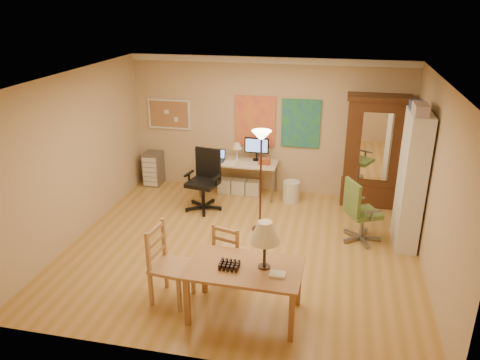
% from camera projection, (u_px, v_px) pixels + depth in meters
% --- Properties ---
extents(floor, '(5.50, 5.50, 0.00)m').
position_uv_depth(floor, '(242.00, 248.00, 7.51)').
color(floor, '#AA803C').
rests_on(floor, ground).
extents(crown_molding, '(5.50, 0.08, 0.12)m').
position_uv_depth(crown_molding, '(269.00, 60.00, 8.77)').
color(crown_molding, white).
rests_on(crown_molding, floor).
extents(corkboard, '(0.90, 0.04, 0.62)m').
position_uv_depth(corkboard, '(169.00, 114.00, 9.60)').
color(corkboard, tan).
rests_on(corkboard, floor).
extents(art_panel_left, '(0.80, 0.04, 1.00)m').
position_uv_depth(art_panel_left, '(255.00, 121.00, 9.26)').
color(art_panel_left, '#F8AA29').
rests_on(art_panel_left, floor).
extents(art_panel_right, '(0.75, 0.04, 0.95)m').
position_uv_depth(art_panel_right, '(301.00, 124.00, 9.09)').
color(art_panel_right, '#226889').
rests_on(art_panel_right, floor).
extents(dining_table, '(1.41, 0.86, 1.31)m').
position_uv_depth(dining_table, '(252.00, 258.00, 5.64)').
color(dining_table, olive).
rests_on(dining_table, floor).
extents(ladder_chair_back, '(0.51, 0.50, 0.91)m').
position_uv_depth(ladder_chair_back, '(231.00, 254.00, 6.51)').
color(ladder_chair_back, '#A07249').
rests_on(ladder_chair_back, floor).
extents(ladder_chair_left, '(0.52, 0.54, 1.06)m').
position_uv_depth(ladder_chair_left, '(169.00, 266.00, 6.08)').
color(ladder_chair_left, '#A07249').
rests_on(ladder_chair_left, floor).
extents(torchiere_lamp, '(0.32, 0.32, 1.77)m').
position_uv_depth(torchiere_lamp, '(261.00, 152.00, 7.56)').
color(torchiere_lamp, '#42241A').
rests_on(torchiere_lamp, floor).
extents(computer_desk, '(1.55, 0.68, 1.17)m').
position_uv_depth(computer_desk, '(240.00, 174.00, 9.40)').
color(computer_desk, '#C1A68D').
rests_on(computer_desk, floor).
extents(office_chair_black, '(0.70, 0.70, 1.14)m').
position_uv_depth(office_chair_black, '(204.00, 194.00, 8.78)').
color(office_chair_black, black).
rests_on(office_chair_black, floor).
extents(office_chair_green, '(0.66, 0.65, 1.06)m').
position_uv_depth(office_chair_green, '(360.00, 225.00, 7.64)').
color(office_chair_green, slate).
rests_on(office_chair_green, floor).
extents(drawer_cart, '(0.35, 0.42, 0.70)m').
position_uv_depth(drawer_cart, '(153.00, 169.00, 9.91)').
color(drawer_cart, slate).
rests_on(drawer_cart, floor).
extents(armoire, '(1.15, 0.54, 2.11)m').
position_uv_depth(armoire, '(373.00, 158.00, 8.80)').
color(armoire, '#34220E').
rests_on(armoire, floor).
extents(bookshelf, '(0.33, 0.87, 2.17)m').
position_uv_depth(bookshelf, '(411.00, 181.00, 7.29)').
color(bookshelf, white).
rests_on(bookshelf, floor).
extents(wastebin, '(0.33, 0.33, 0.41)m').
position_uv_depth(wastebin, '(291.00, 191.00, 9.13)').
color(wastebin, silver).
rests_on(wastebin, floor).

